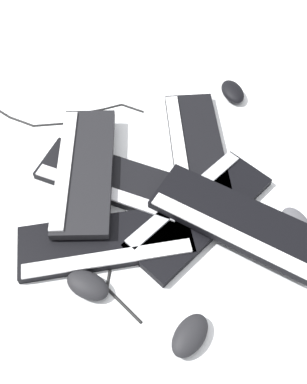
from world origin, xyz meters
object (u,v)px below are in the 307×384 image
object	(u,v)px
keyboard_3	(106,242)
mouse_0	(233,92)
keyboard_1	(196,147)
keyboard_0	(199,212)
keyboard_4	(84,169)
keyboard_5	(236,221)
mouse_3	(190,335)
mouse_2	(297,225)
mouse_1	(88,285)
keyboard_2	(114,180)

from	to	relation	value
keyboard_3	mouse_0	world-z (taller)	mouse_0
keyboard_1	keyboard_3	bearing A→B (deg)	-80.21
keyboard_0	keyboard_3	world-z (taller)	same
keyboard_4	keyboard_5	size ratio (longest dim) A/B	0.92
keyboard_4	keyboard_1	bearing A→B (deg)	65.61
keyboard_1	mouse_3	world-z (taller)	mouse_3
keyboard_1	keyboard_3	world-z (taller)	same
keyboard_0	keyboard_4	world-z (taller)	keyboard_4
keyboard_1	mouse_2	xyz separation A→B (m)	(0.37, -0.00, 0.01)
keyboard_0	keyboard_1	size ratio (longest dim) A/B	1.02
keyboard_1	mouse_2	bearing A→B (deg)	-0.61
mouse_3	keyboard_4	bearing A→B (deg)	-113.72
mouse_1	mouse_2	size ratio (longest dim) A/B	1.00
keyboard_2	mouse_2	size ratio (longest dim) A/B	4.20
keyboard_2	keyboard_4	xyz separation A→B (m)	(-0.07, -0.05, 0.03)
keyboard_2	mouse_0	size ratio (longest dim) A/B	4.20
mouse_0	mouse_3	bearing A→B (deg)	-29.80
keyboard_3	keyboard_5	bearing A→B (deg)	55.17
keyboard_1	mouse_3	xyz separation A→B (m)	(0.38, -0.41, 0.01)
keyboard_2	keyboard_3	bearing A→B (deg)	-45.68
keyboard_0	mouse_2	xyz separation A→B (m)	(0.20, 0.16, 0.01)
keyboard_4	mouse_2	bearing A→B (deg)	30.79
keyboard_5	mouse_0	distance (m)	0.52
keyboard_5	mouse_1	size ratio (longest dim) A/B	4.22
keyboard_0	keyboard_5	world-z (taller)	keyboard_5
keyboard_4	mouse_0	distance (m)	0.57
keyboard_2	mouse_0	bearing A→B (deg)	91.60
keyboard_2	keyboard_3	distance (m)	0.20
keyboard_5	mouse_1	bearing A→B (deg)	-108.51
keyboard_2	mouse_3	size ratio (longest dim) A/B	4.20
keyboard_4	mouse_1	distance (m)	0.34
keyboard_2	keyboard_5	distance (m)	0.36
keyboard_0	keyboard_1	bearing A→B (deg)	136.31
mouse_0	keyboard_1	bearing A→B (deg)	-46.56
keyboard_1	mouse_0	world-z (taller)	mouse_0
keyboard_2	mouse_1	distance (m)	0.32
keyboard_4	mouse_1	world-z (taller)	keyboard_4
keyboard_3	keyboard_2	bearing A→B (deg)	134.32
keyboard_0	keyboard_2	world-z (taller)	same
keyboard_2	mouse_2	bearing A→B (deg)	30.19
keyboard_5	mouse_0	bearing A→B (deg)	131.61
keyboard_3	mouse_1	xyz separation A→B (m)	(0.06, -0.11, 0.01)
mouse_2	keyboard_5	bearing A→B (deg)	-109.48
keyboard_2	keyboard_5	world-z (taller)	keyboard_5
keyboard_1	mouse_3	size ratio (longest dim) A/B	3.98
keyboard_5	mouse_0	xyz separation A→B (m)	(-0.35, 0.39, -0.02)
mouse_0	keyboard_0	bearing A→B (deg)	-33.54
keyboard_4	mouse_1	size ratio (longest dim) A/B	3.90
keyboard_5	mouse_3	size ratio (longest dim) A/B	4.22
mouse_0	mouse_3	distance (m)	0.82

